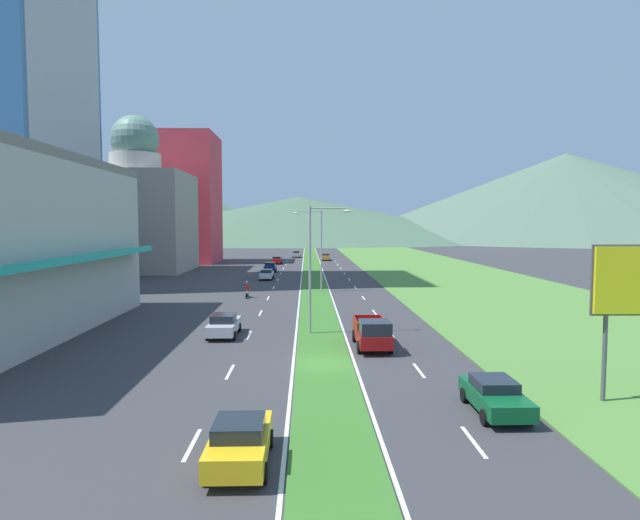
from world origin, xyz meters
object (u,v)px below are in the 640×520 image
pickup_truck_0 (372,333)px  car_6 (296,254)px  car_0 (267,274)px  car_7 (240,441)px  car_4 (326,257)px  street_lamp_near (315,261)px  billboard_roadside (640,288)px  motorcycle_rider (247,291)px  car_5 (495,395)px  car_1 (277,260)px  car_3 (270,267)px  car_2 (224,325)px  street_lamp_mid (318,245)px

pickup_truck_0 → car_6: bearing=-175.8°
car_0 → car_6: 49.56m
car_7 → car_4: bearing=-3.8°
street_lamp_near → billboard_roadside: (14.09, -14.87, -0.17)m
car_0 → pickup_truck_0: (9.90, -41.76, 0.23)m
motorcycle_rider → car_5: bearing=-157.6°
car_1 → pickup_truck_0: (10.09, -70.79, 0.20)m
car_1 → car_4: size_ratio=1.12×
street_lamp_near → car_3: (-6.60, 48.81, -4.49)m
street_lamp_near → car_1: (-6.48, 66.25, -4.52)m
car_7 → motorcycle_rider: (-4.21, 39.29, -0.05)m
car_0 → car_1: size_ratio=1.00×
car_2 → street_lamp_mid: bearing=-16.6°
car_0 → car_7: 57.87m
billboard_roadside → pickup_truck_0: size_ratio=1.30×
car_1 → pickup_truck_0: bearing=-171.9°
street_lamp_mid → billboard_roadside: (13.32, -38.50, -0.37)m
street_lamp_mid → car_0: street_lamp_mid is taller
car_7 → motorcycle_rider: 39.52m
motorcycle_rider → car_1: bearing=-0.6°
car_0 → pickup_truck_0: size_ratio=0.86×
billboard_roadside → pickup_truck_0: (-10.48, 10.33, -4.15)m
car_2 → car_6: 87.28m
car_0 → motorcycle_rider: bearing=177.8°
street_lamp_mid → car_0: (-7.06, 13.59, -4.74)m
street_lamp_near → car_1: street_lamp_near is taller
street_lamp_mid → car_5: (6.56, -39.64, -4.76)m
car_3 → car_6: size_ratio=0.93×
street_lamp_near → street_lamp_mid: street_lamp_mid is taller
street_lamp_mid → car_6: size_ratio=2.09×
car_1 → car_7: car_7 is taller
car_0 → car_7: bearing=-176.5°
car_3 → car_7: size_ratio=1.02×
billboard_roadside → car_3: billboard_roadside is taller
street_lamp_mid → car_1: 43.49m
billboard_roadside → car_1: 83.80m
car_1 → car_0: bearing=-179.6°
car_3 → motorcycle_rider: size_ratio=2.11×
car_2 → car_4: bearing=-7.4°
car_5 → street_lamp_near: bearing=-155.4°
car_5 → pickup_truck_0: pickup_truck_0 is taller
billboard_roadside → car_4: bearing=96.6°
car_5 → car_7: size_ratio=1.04×
motorcycle_rider → car_4: bearing=-10.4°
car_2 → car_7: (3.66, -20.00, -0.00)m
car_5 → car_0: bearing=-165.6°
billboard_roadside → pickup_truck_0: 15.29m
billboard_roadside → car_5: bearing=-170.4°
car_4 → motorcycle_rider: (-10.55, -57.41, -0.03)m
car_7 → motorcycle_rider: motorcycle_rider is taller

